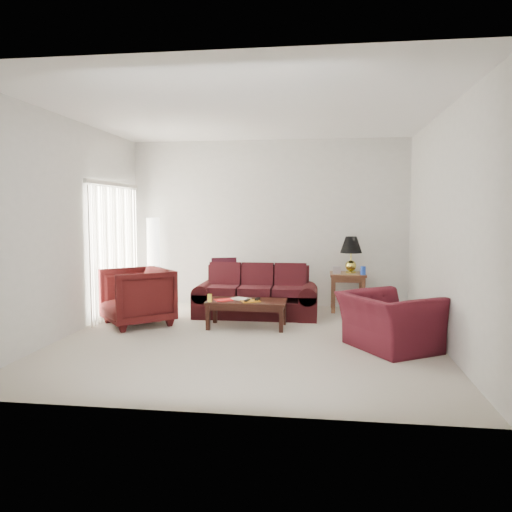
{
  "coord_description": "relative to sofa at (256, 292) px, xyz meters",
  "views": [
    {
      "loc": [
        0.99,
        -6.52,
        1.71
      ],
      "look_at": [
        0.0,
        0.85,
        1.05
      ],
      "focal_mm": 35.0,
      "sensor_mm": 36.0,
      "label": 1
    }
  ],
  "objects": [
    {
      "name": "end_table",
      "position": [
        1.51,
        0.69,
        -0.08
      ],
      "size": [
        0.65,
        0.65,
        0.66
      ],
      "primitive_type": null,
      "rotation": [
        0.0,
        0.0,
        0.08
      ],
      "color": "#4E241A",
      "rests_on": "ground"
    },
    {
      "name": "table_lamp",
      "position": [
        1.56,
        0.73,
        0.56
      ],
      "size": [
        0.49,
        0.49,
        0.63
      ],
      "primitive_type": null,
      "rotation": [
        0.0,
        0.0,
        0.38
      ],
      "color": "gold",
      "rests_on": "end_table"
    },
    {
      "name": "floor",
      "position": [
        0.08,
        -1.46,
        -0.41
      ],
      "size": [
        5.0,
        5.0,
        0.0
      ],
      "primitive_type": "plane",
      "color": "beige",
      "rests_on": "ground"
    },
    {
      "name": "remote_a",
      "position": [
        -0.01,
        -0.92,
        0.03
      ],
      "size": [
        0.07,
        0.17,
        0.02
      ],
      "primitive_type": "cube",
      "rotation": [
        0.0,
        0.0,
        -0.14
      ],
      "color": "black",
      "rests_on": "coffee_table"
    },
    {
      "name": "magazine_white",
      "position": [
        -0.14,
        -0.71,
        0.01
      ],
      "size": [
        0.33,
        0.31,
        0.02
      ],
      "primitive_type": "cube",
      "rotation": [
        0.0,
        0.0,
        -0.59
      ],
      "color": "white",
      "rests_on": "coffee_table"
    },
    {
      "name": "yellow_glass",
      "position": [
        -0.55,
        -0.97,
        0.06
      ],
      "size": [
        0.08,
        0.08,
        0.11
      ],
      "primitive_type": "cylinder",
      "rotation": [
        0.0,
        0.0,
        -0.16
      ],
      "color": "yellow",
      "rests_on": "coffee_table"
    },
    {
      "name": "armchair_right",
      "position": [
        1.9,
        -1.71,
        -0.06
      ],
      "size": [
        1.37,
        1.41,
        0.7
      ],
      "primitive_type": "imported",
      "rotation": [
        0.0,
        0.0,
        2.14
      ],
      "color": "#48101A",
      "rests_on": "ground"
    },
    {
      "name": "magazine_red",
      "position": [
        -0.37,
        -0.84,
        0.01
      ],
      "size": [
        0.3,
        0.28,
        0.01
      ],
      "primitive_type": "cube",
      "rotation": [
        0.0,
        0.0,
        0.46
      ],
      "color": "red",
      "rests_on": "coffee_table"
    },
    {
      "name": "blinds",
      "position": [
        -2.34,
        -0.16,
        0.67
      ],
      "size": [
        0.1,
        2.0,
        2.16
      ],
      "primitive_type": "cube",
      "color": "silver",
      "rests_on": "ground"
    },
    {
      "name": "floor_lamp",
      "position": [
        -1.97,
        0.69,
        0.41
      ],
      "size": [
        0.35,
        0.35,
        1.63
      ],
      "primitive_type": null,
      "rotation": [
        0.0,
        0.0,
        0.42
      ],
      "color": "white",
      "rests_on": "ground"
    },
    {
      "name": "coffee_table",
      "position": [
        -0.03,
        -0.79,
        -0.2
      ],
      "size": [
        1.29,
        0.95,
        0.41
      ],
      "primitive_type": null,
      "rotation": [
        0.0,
        0.0,
        -0.36
      ],
      "color": "black",
      "rests_on": "ground"
    },
    {
      "name": "throw_pillow",
      "position": [
        -0.66,
        0.65,
        0.27
      ],
      "size": [
        0.48,
        0.34,
        0.45
      ],
      "primitive_type": "cube",
      "rotation": [
        -0.21,
        0.0,
        0.31
      ],
      "color": "black",
      "rests_on": "sofa"
    },
    {
      "name": "clock",
      "position": [
        1.31,
        0.54,
        0.32
      ],
      "size": [
        0.13,
        0.05,
        0.13
      ],
      "primitive_type": "cube",
      "rotation": [
        0.0,
        0.0,
        0.03
      ],
      "color": "#BCBDC1",
      "rests_on": "end_table"
    },
    {
      "name": "magazine_orange",
      "position": [
        0.03,
        -0.88,
        0.01
      ],
      "size": [
        0.32,
        0.29,
        0.01
      ],
      "primitive_type": "cube",
      "rotation": [
        0.0,
        0.0,
        0.43
      ],
      "color": "orange",
      "rests_on": "coffee_table"
    },
    {
      "name": "picture_frame",
      "position": [
        1.32,
        0.87,
        0.32
      ],
      "size": [
        0.12,
        0.15,
        0.05
      ],
      "primitive_type": "cube",
      "rotation": [
        1.36,
        0.0,
        0.01
      ],
      "color": "silver",
      "rests_on": "end_table"
    },
    {
      "name": "armchair_left",
      "position": [
        -1.72,
        -0.83,
        0.03
      ],
      "size": [
        1.32,
        1.32,
        0.87
      ],
      "primitive_type": "imported",
      "rotation": [
        0.0,
        0.0,
        -0.86
      ],
      "color": "#3B0D0D",
      "rests_on": "ground"
    },
    {
      "name": "remote_b",
      "position": [
        0.13,
        -0.81,
        0.03
      ],
      "size": [
        0.06,
        0.18,
        0.02
      ],
      "primitive_type": "cube",
      "rotation": [
        0.0,
        0.0,
        -0.05
      ],
      "color": "black",
      "rests_on": "coffee_table"
    },
    {
      "name": "sofa",
      "position": [
        0.0,
        0.0,
        0.0
      ],
      "size": [
        2.0,
        0.88,
        0.81
      ],
      "primitive_type": null,
      "rotation": [
        0.0,
        0.0,
        0.01
      ],
      "color": "black",
      "rests_on": "ground"
    },
    {
      "name": "blue_canister",
      "position": [
        1.75,
        0.49,
        0.32
      ],
      "size": [
        0.11,
        0.11,
        0.14
      ],
      "primitive_type": "cylinder",
      "rotation": [
        0.0,
        0.0,
        0.27
      ],
      "color": "#1A3EAD",
      "rests_on": "end_table"
    }
  ]
}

